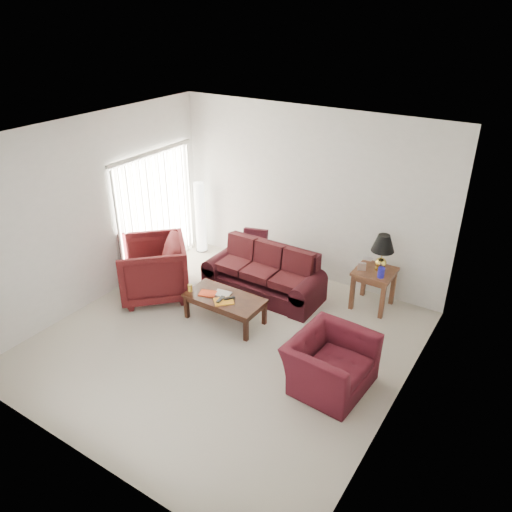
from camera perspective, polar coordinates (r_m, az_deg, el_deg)
The scene contains 19 objects.
floor at distance 7.44m, azimuth -3.59°, elevation -9.75°, with size 5.00×5.00×0.00m, color #BAB19E.
blinds at distance 9.18m, azimuth -11.31°, elevation 4.97°, with size 0.10×2.00×2.16m, color silver.
sofa at distance 8.34m, azimuth 0.81°, elevation -1.92°, with size 2.00×0.87×0.82m, color black, non-canonical shape.
throw_pillow at distance 8.83m, azimuth -0.08°, elevation 1.76°, with size 0.43×0.12×0.43m, color black.
end_table at distance 8.27m, azimuth 13.22°, elevation -3.62°, with size 0.61×0.61×0.66m, color #4F2E1B, non-canonical shape.
table_lamp at distance 8.01m, azimuth 14.22°, elevation 0.38°, with size 0.36×0.36×0.60m, color gold, non-canonical shape.
clock at distance 8.04m, azimuth 12.00°, elevation -1.18°, with size 0.13×0.05×0.13m, color silver.
blue_canister at distance 7.89m, azimuth 14.10°, elevation -1.85°, with size 0.10×0.10×0.17m, color #19158E.
picture_frame at distance 8.25m, azimuth 12.68°, elevation -0.30°, with size 0.14×0.02×0.17m, color silver.
floor_lamp at distance 9.76m, azimuth -6.38°, elevation 4.43°, with size 0.23×0.23×1.44m, color white, non-canonical shape.
armchair_left at distance 8.44m, azimuth -11.74°, elevation -1.45°, with size 1.07×1.10×1.00m, color #400E10.
armchair_right at distance 6.57m, azimuth 8.49°, elevation -12.01°, with size 1.07×0.93×0.69m, color #400E18.
coffee_table at distance 7.77m, azimuth -3.56°, elevation -6.04°, with size 1.22×0.61×0.43m, color black, non-canonical shape.
magazine_red at distance 7.76m, azimuth -5.54°, elevation -4.27°, with size 0.26×0.19×0.01m, color #EA3E17.
magazine_white at distance 7.73m, azimuth -3.87°, elevation -4.30°, with size 0.25×0.19×0.01m, color silver.
magazine_orange at distance 7.54m, azimuth -3.71°, elevation -5.18°, with size 0.29×0.22×0.02m, color orange.
remote_a at distance 7.55m, azimuth -4.09°, elevation -4.97°, with size 0.06×0.19×0.02m, color black.
remote_b at distance 7.58m, azimuth -3.07°, elevation -4.82°, with size 0.05×0.17×0.02m, color black.
yellow_glass at distance 7.83m, azimuth -7.54°, elevation -3.63°, with size 0.07×0.07×0.12m, color gold.
Camera 1 is at (3.60, -4.75, 4.46)m, focal length 35.00 mm.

